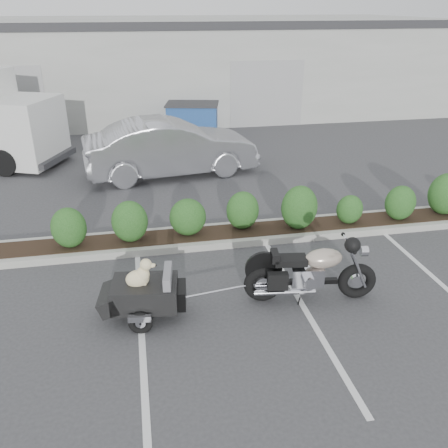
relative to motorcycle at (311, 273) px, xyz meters
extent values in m
plane|color=#38383A|center=(-1.37, 0.35, -0.52)|extent=(90.00, 90.00, 0.00)
cube|color=#9E9E93|center=(-0.37, 2.55, -0.45)|extent=(12.00, 1.00, 0.15)
cube|color=#9EA099|center=(-1.37, 17.35, 1.48)|extent=(26.00, 10.00, 4.00)
torus|color=black|center=(-0.79, 0.13, -0.20)|extent=(0.67, 0.25, 0.66)
torus|color=black|center=(0.81, -0.09, -0.20)|extent=(0.67, 0.25, 0.66)
cylinder|color=silver|center=(-0.79, 0.13, -0.20)|extent=(0.29, 0.15, 0.27)
cylinder|color=silver|center=(0.81, -0.09, -0.20)|extent=(0.25, 0.13, 0.24)
cylinder|color=silver|center=(0.73, -0.17, 0.16)|extent=(0.43, 0.10, 0.87)
cylinder|color=silver|center=(0.76, 0.02, 0.16)|extent=(0.43, 0.10, 0.87)
cylinder|color=silver|center=(0.59, -0.06, 0.54)|extent=(0.12, 0.68, 0.03)
cylinder|color=silver|center=(0.86, -0.09, 0.38)|extent=(0.14, 0.19, 0.18)
sphere|color=black|center=(0.51, -0.34, 0.65)|extent=(0.29, 0.29, 0.25)
cube|color=silver|center=(-0.06, 0.03, -0.05)|extent=(0.58, 0.40, 0.33)
cube|color=black|center=(0.03, 0.02, -0.18)|extent=(0.89, 0.21, 0.08)
ellipsoid|color=#B5A491|center=(0.20, 0.00, 0.26)|extent=(0.69, 0.45, 0.32)
cube|color=black|center=(-0.36, 0.07, 0.24)|extent=(0.57, 0.36, 0.12)
cube|color=black|center=(-0.62, 0.11, 0.33)|extent=(0.16, 0.31, 0.16)
cylinder|color=silver|center=(-0.48, -0.09, -0.27)|extent=(1.03, 0.22, 0.09)
cylinder|color=silver|center=(-0.43, 0.26, -0.27)|extent=(1.03, 0.22, 0.09)
cube|color=black|center=(-0.63, -0.17, 0.02)|extent=(0.35, 0.18, 0.29)
cube|color=black|center=(-2.76, 0.02, -0.08)|extent=(1.11, 0.84, 0.41)
cube|color=slate|center=(-2.40, -0.02, 0.18)|extent=(0.20, 0.62, 0.29)
cube|color=slate|center=(-2.72, 0.02, 0.02)|extent=(0.76, 0.69, 0.04)
cube|color=black|center=(-3.30, 0.10, -0.15)|extent=(0.46, 0.75, 0.36)
cube|color=black|center=(-2.22, -0.05, -0.13)|extent=(0.26, 0.51, 0.33)
torus|color=black|center=(-2.87, -0.38, -0.35)|extent=(0.39, 0.16, 0.38)
torus|color=black|center=(-2.76, 0.44, -0.35)|extent=(0.39, 0.16, 0.38)
cube|color=silver|center=(-2.87, -0.43, -0.23)|extent=(0.36, 0.12, 0.10)
cube|color=silver|center=(-2.75, 0.49, -0.23)|extent=(0.36, 0.12, 0.10)
cylinder|color=black|center=(-2.81, 0.03, -0.35)|extent=(0.16, 0.88, 0.04)
cylinder|color=silver|center=(-1.99, -0.08, -0.20)|extent=(0.59, 0.11, 0.04)
ellipsoid|color=beige|center=(-2.86, 0.02, 0.20)|extent=(0.40, 0.30, 0.29)
ellipsoid|color=beige|center=(-2.78, 0.01, 0.28)|extent=(0.24, 0.23, 0.27)
sphere|color=beige|center=(-2.72, 0.01, 0.45)|extent=(0.21, 0.21, 0.19)
ellipsoid|color=beige|center=(-2.63, -0.01, 0.43)|extent=(0.15, 0.10, 0.07)
sphere|color=black|center=(-2.57, -0.01, 0.43)|extent=(0.04, 0.04, 0.04)
ellipsoid|color=beige|center=(-2.76, -0.04, 0.47)|extent=(0.05, 0.05, 0.10)
ellipsoid|color=beige|center=(-2.75, 0.06, 0.47)|extent=(0.05, 0.05, 0.10)
cylinder|color=beige|center=(-2.75, -0.05, 0.09)|extent=(0.05, 0.05, 0.12)
cylinder|color=beige|center=(-2.74, 0.07, 0.09)|extent=(0.05, 0.05, 0.12)
imported|color=#B0B0B7|center=(-1.72, 7.01, 0.29)|extent=(5.15, 2.39, 1.63)
cube|color=#1C468E|center=(-0.54, 11.22, 0.08)|extent=(2.04, 1.58, 1.21)
cube|color=#2D2D30|center=(-0.54, 11.22, 0.71)|extent=(2.16, 1.70, 0.06)
cube|color=silver|center=(-6.00, 8.64, 0.59)|extent=(2.42, 2.56, 1.96)
cube|color=black|center=(-6.00, 8.64, 0.32)|extent=(0.70, 1.59, 0.89)
cylinder|color=black|center=(-6.53, 7.80, -0.12)|extent=(0.84, 0.53, 0.80)
cylinder|color=black|center=(-5.79, 9.61, -0.12)|extent=(0.84, 0.53, 0.80)
camera|label=1|loc=(-2.73, -6.46, 4.12)|focal=38.00mm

